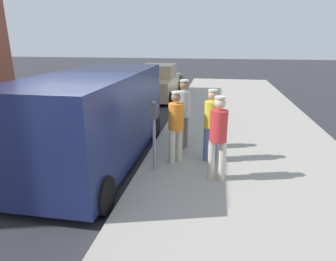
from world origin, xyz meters
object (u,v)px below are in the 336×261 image
(parking_meter_near, at_px, (154,124))
(pedestrian_in_gray, at_px, (184,110))
(parked_van, at_px, (95,117))
(pedestrian_in_red, at_px, (218,133))
(pedestrian_in_yellow, at_px, (212,121))
(pedestrian_in_orange, at_px, (176,123))
(parked_sedan_ahead, at_px, (158,83))
(parking_meter_far, at_px, (181,88))

(parking_meter_near, bearing_deg, pedestrian_in_gray, 71.05)
(parking_meter_near, bearing_deg, parked_van, 163.08)
(pedestrian_in_red, bearing_deg, pedestrian_in_gray, 117.56)
(pedestrian_in_yellow, bearing_deg, pedestrian_in_orange, -162.59)
(pedestrian_in_orange, height_order, parked_sedan_ahead, pedestrian_in_orange)
(pedestrian_in_red, height_order, pedestrian_in_orange, pedestrian_in_red)
(parking_meter_near, relative_size, pedestrian_in_gray, 0.86)
(pedestrian_in_yellow, bearing_deg, parked_van, -174.69)
(pedestrian_in_orange, distance_m, parked_sedan_ahead, 8.49)
(pedestrian_in_gray, bearing_deg, parking_meter_far, 98.24)
(pedestrian_in_orange, height_order, parked_van, parked_van)
(pedestrian_in_gray, bearing_deg, parked_sedan_ahead, 106.50)
(pedestrian_in_red, bearing_deg, parking_meter_near, 168.90)
(parking_meter_far, relative_size, parked_sedan_ahead, 0.35)
(pedestrian_in_yellow, relative_size, pedestrian_in_orange, 1.01)
(parking_meter_near, height_order, pedestrian_in_yellow, pedestrian_in_yellow)
(pedestrian_in_red, height_order, parked_van, parked_van)
(parked_van, relative_size, parked_sedan_ahead, 1.18)
(parking_meter_far, xyz_separation_m, parked_van, (-1.50, -4.22, -0.03))
(parking_meter_near, height_order, parked_van, parked_van)
(pedestrian_in_orange, bearing_deg, parking_meter_far, 95.47)
(pedestrian_in_yellow, bearing_deg, parking_meter_far, 106.66)
(pedestrian_in_yellow, distance_m, pedestrian_in_orange, 0.82)
(pedestrian_in_red, bearing_deg, parking_meter_far, 105.16)
(pedestrian_in_red, xyz_separation_m, parked_sedan_ahead, (-3.02, 8.95, -0.38))
(parked_sedan_ahead, bearing_deg, pedestrian_in_orange, -75.75)
(pedestrian_in_red, distance_m, parked_van, 2.93)
(pedestrian_in_red, relative_size, parked_sedan_ahead, 0.39)
(pedestrian_in_yellow, bearing_deg, parking_meter_near, -149.27)
(parking_meter_near, relative_size, parked_van, 0.29)
(pedestrian_in_red, relative_size, pedestrian_in_orange, 1.04)
(pedestrian_in_yellow, distance_m, parked_van, 2.70)
(parking_meter_far, xyz_separation_m, pedestrian_in_orange, (0.40, -4.21, -0.09))
(parking_meter_far, bearing_deg, parked_sedan_ahead, 112.79)
(parking_meter_far, height_order, parked_van, parked_van)
(pedestrian_in_gray, height_order, pedestrian_in_yellow, pedestrian_in_gray)
(parking_meter_near, xyz_separation_m, pedestrian_in_yellow, (1.19, 0.71, -0.07))
(pedestrian_in_gray, height_order, parked_sedan_ahead, pedestrian_in_gray)
(pedestrian_in_gray, xyz_separation_m, parked_van, (-1.98, -0.93, -0.02))
(parking_meter_far, relative_size, pedestrian_in_red, 0.89)
(parked_van, xyz_separation_m, parked_sedan_ahead, (-0.19, 8.23, -0.41))
(parking_meter_far, distance_m, pedestrian_in_gray, 3.32)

